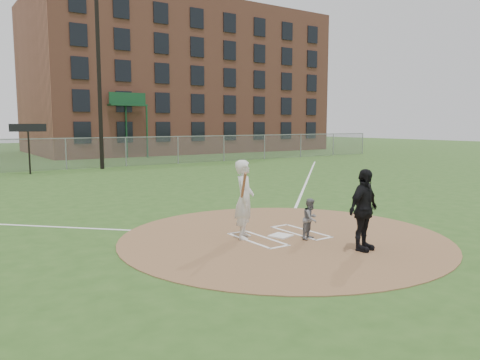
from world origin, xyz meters
TOP-DOWN VIEW (x-y plane):
  - ground at (0.00, 0.00)m, footprint 140.00×140.00m
  - dirt_circle at (0.00, 0.00)m, footprint 8.40×8.40m
  - home_plate at (-0.02, 0.07)m, footprint 0.62×0.62m
  - foul_line_first at (9.00, 9.00)m, footprint 17.04×17.04m
  - catcher at (0.43, -0.56)m, footprint 0.61×0.54m
  - umpire at (0.69, -2.03)m, footprint 1.18×0.69m
  - batters_boxes at (0.00, 0.15)m, footprint 2.08×1.88m
  - batter_at_plate at (-0.91, 0.45)m, footprint 0.88×1.12m
  - outfield_fence at (0.00, 22.00)m, footprint 56.08×0.08m
  - brick_warehouse at (16.00, 37.96)m, footprint 30.00×17.17m
  - light_pole at (2.00, 21.00)m, footprint 1.20×0.30m
  - scoreboard_sign at (-2.50, 20.20)m, footprint 2.00×0.10m

SIDE VIEW (x-z plane):
  - ground at x=0.00m, z-range 0.00..0.00m
  - foul_line_first at x=9.00m, z-range 0.00..0.01m
  - dirt_circle at x=0.00m, z-range 0.00..0.02m
  - batters_boxes at x=0.00m, z-range 0.02..0.03m
  - home_plate at x=-0.02m, z-range 0.02..0.05m
  - catcher at x=0.43m, z-range 0.02..1.06m
  - umpire at x=0.69m, z-range 0.02..1.91m
  - outfield_fence at x=0.00m, z-range 0.00..2.03m
  - batter_at_plate at x=-0.91m, z-range 0.02..2.03m
  - scoreboard_sign at x=-2.50m, z-range 0.92..3.85m
  - light_pole at x=2.00m, z-range 0.50..12.72m
  - brick_warehouse at x=16.00m, z-range 0.00..15.00m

